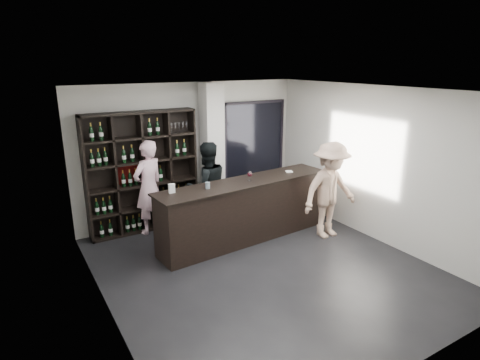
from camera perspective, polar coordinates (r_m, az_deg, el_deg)
floor at (r=6.87m, az=3.31°, el=-12.32°), size 5.00×5.50×0.01m
wine_shelf at (r=8.13m, az=-13.69°, el=1.03°), size 2.20×0.35×2.40m
structural_column at (r=8.53m, az=-3.97°, el=3.93°), size 0.40×0.40×2.90m
glass_panel at (r=9.31m, az=2.00°, el=4.74°), size 1.60×0.08×2.10m
tasting_counter at (r=7.62m, az=0.80°, el=-4.35°), size 3.55×0.73×1.17m
taster_pink at (r=8.06m, az=-12.86°, el=-1.00°), size 0.80×0.67×1.87m
taster_black at (r=7.94m, az=-4.73°, el=-1.08°), size 0.91×0.72×1.82m
customer at (r=7.85m, az=12.68°, el=-1.45°), size 1.22×0.71×1.88m
wine_glass at (r=7.42m, az=1.39°, el=0.65°), size 0.10×0.10×0.21m
spit_cup at (r=7.01m, az=-4.62°, el=-0.77°), size 0.11×0.11×0.11m
napkin_stack at (r=8.10m, az=6.99°, el=1.21°), size 0.16×0.16×0.02m
card_stand at (r=6.84m, az=-9.69°, el=-1.19°), size 0.11×0.06×0.16m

